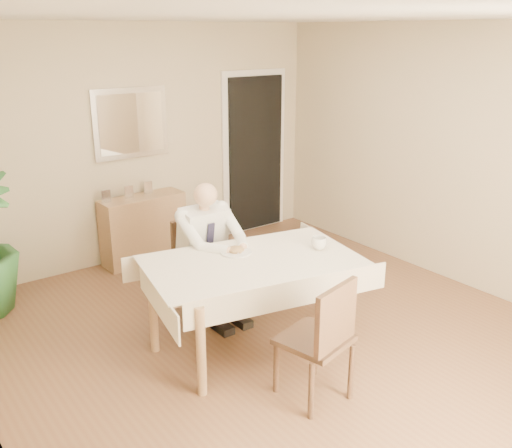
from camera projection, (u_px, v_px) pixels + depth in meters
room at (283, 193)px, 4.45m from camera, size 5.00×5.02×2.60m
doorway at (255, 154)px, 7.29m from camera, size 0.96×0.07×2.10m
mirror at (131, 123)px, 6.17m from camera, size 0.86×0.04×0.76m
dining_table at (252, 270)px, 4.61m from camera, size 1.91×1.35×0.75m
chair_far at (197, 259)px, 5.34m from camera, size 0.41×0.41×0.85m
chair_near at (323, 335)px, 3.90m from camera, size 0.53×0.53×0.93m
seated_man at (213, 246)px, 5.06m from camera, size 0.48×0.72×1.24m
plate at (236, 252)px, 4.72m from camera, size 0.26×0.26×0.02m
food at (236, 250)px, 4.72m from camera, size 0.14×0.14×0.06m
knife at (244, 251)px, 4.70m from camera, size 0.01×0.13×0.01m
fork at (236, 253)px, 4.65m from camera, size 0.01×0.13×0.01m
coffee_mug at (319, 243)px, 4.80m from camera, size 0.16×0.16×0.10m
sideboard at (144, 229)px, 6.44m from camera, size 0.96×0.37×0.76m
photo_frame_left at (106, 196)px, 6.07m from camera, size 0.10×0.02×0.14m
photo_frame_center at (129, 192)px, 6.23m from camera, size 0.10×0.02×0.14m
photo_frame_right at (148, 188)px, 6.41m from camera, size 0.10×0.02×0.14m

